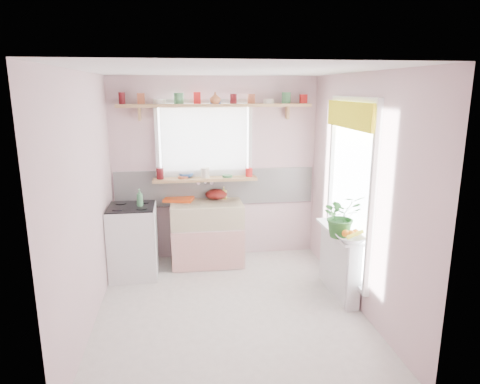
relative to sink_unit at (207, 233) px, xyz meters
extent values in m
plane|color=silver|center=(0.15, -1.29, -0.43)|extent=(3.20, 3.20, 0.00)
plane|color=white|center=(0.15, -1.29, 2.07)|extent=(3.20, 3.20, 0.00)
plane|color=beige|center=(0.15, 0.31, 0.82)|extent=(2.80, 0.00, 2.80)
plane|color=beige|center=(0.15, -2.89, 0.82)|extent=(2.80, 0.00, 2.80)
plane|color=beige|center=(-1.25, -1.29, 0.82)|extent=(0.00, 3.20, 3.20)
plane|color=beige|center=(1.55, -1.29, 0.82)|extent=(0.00, 3.20, 3.20)
cube|color=white|center=(0.15, 0.29, 0.57)|extent=(2.74, 0.03, 0.50)
cube|color=#CA8394|center=(0.15, 0.29, 0.37)|extent=(2.74, 0.02, 0.12)
cube|color=white|center=(0.00, 0.30, 1.22)|extent=(1.20, 0.01, 1.00)
cube|color=white|center=(0.00, 0.24, 1.22)|extent=(1.15, 0.02, 0.95)
cube|color=white|center=(1.54, -1.09, 0.82)|extent=(0.01, 1.10, 1.90)
cube|color=#FEF21A|center=(1.46, -1.09, 1.63)|extent=(0.03, 1.20, 0.28)
cube|color=white|center=(0.00, 0.01, -0.16)|extent=(0.85, 0.55, 0.55)
cube|color=#CD473C|center=(0.00, -0.27, -0.16)|extent=(0.95, 0.02, 0.53)
cube|color=beige|center=(0.00, 0.01, 0.27)|extent=(0.95, 0.55, 0.30)
cylinder|color=silver|center=(0.00, 0.26, 0.67)|extent=(0.03, 0.22, 0.03)
cube|color=white|center=(-0.95, -0.24, 0.02)|extent=(0.58, 0.58, 0.90)
cube|color=black|center=(-0.95, -0.24, 0.47)|extent=(0.56, 0.56, 0.02)
cylinder|color=black|center=(-1.09, -0.38, 0.49)|extent=(0.14, 0.14, 0.01)
cylinder|color=black|center=(-0.81, -0.38, 0.49)|extent=(0.14, 0.14, 0.01)
cylinder|color=black|center=(-1.09, -0.10, 0.49)|extent=(0.14, 0.14, 0.01)
cylinder|color=black|center=(-0.81, -0.10, 0.49)|extent=(0.14, 0.14, 0.01)
cube|color=white|center=(1.45, -1.09, -0.06)|extent=(0.15, 0.90, 0.75)
cube|color=white|center=(1.42, -1.09, 0.33)|extent=(0.22, 0.95, 0.03)
cube|color=tan|center=(0.00, 0.19, 0.71)|extent=(1.40, 0.22, 0.04)
cube|color=tan|center=(0.15, 0.18, 1.69)|extent=(2.52, 0.24, 0.04)
cylinder|color=#590F14|center=(-1.03, 0.18, 1.77)|extent=(0.11, 0.11, 0.12)
cylinder|color=#A55133|center=(-0.79, 0.18, 1.77)|extent=(0.11, 0.11, 0.12)
cylinder|color=silver|center=(-0.56, 0.18, 1.74)|extent=(0.11, 0.11, 0.06)
cylinder|color=#3F7F4C|center=(-0.32, 0.18, 1.77)|extent=(0.11, 0.11, 0.12)
cylinder|color=red|center=(-0.09, 0.18, 1.77)|extent=(0.11, 0.11, 0.12)
cylinder|color=#3359A5|center=(0.15, 0.18, 1.74)|extent=(0.11, 0.11, 0.06)
cylinder|color=#590F14|center=(0.39, 0.18, 1.77)|extent=(0.11, 0.11, 0.12)
cylinder|color=#A55133|center=(0.62, 0.18, 1.77)|extent=(0.11, 0.11, 0.12)
cylinder|color=silver|center=(0.86, 0.18, 1.74)|extent=(0.11, 0.11, 0.06)
cylinder|color=#3F7F4C|center=(1.09, 0.18, 1.77)|extent=(0.11, 0.11, 0.12)
cylinder|color=red|center=(1.33, 0.18, 1.77)|extent=(0.11, 0.11, 0.12)
cylinder|color=#590F14|center=(-0.62, 0.19, 0.79)|extent=(0.11, 0.11, 0.12)
cylinder|color=#A55133|center=(-0.31, 0.19, 0.79)|extent=(0.11, 0.11, 0.12)
cylinder|color=silver|center=(0.00, 0.19, 0.76)|extent=(0.11, 0.11, 0.06)
cylinder|color=#3F7F4C|center=(0.31, 0.19, 0.79)|extent=(0.11, 0.11, 0.12)
cylinder|color=red|center=(0.62, 0.19, 0.79)|extent=(0.11, 0.11, 0.12)
cube|color=#EC4D15|center=(-0.36, 0.21, 0.44)|extent=(0.44, 0.37, 0.04)
ellipsoid|color=#5E1210|center=(0.15, 0.21, 0.49)|extent=(0.38, 0.38, 0.14)
imported|color=#2B6729|center=(1.36, -1.30, 0.58)|extent=(0.46, 0.41, 0.47)
imported|color=silver|center=(1.40, -1.49, 0.38)|extent=(0.32, 0.32, 0.07)
imported|color=#2D5D25|center=(1.36, -1.06, 0.45)|extent=(0.14, 0.12, 0.22)
imported|color=#D2C55D|center=(0.25, 0.21, 0.50)|extent=(0.09, 0.10, 0.17)
imported|color=silver|center=(-0.60, 0.25, 0.77)|extent=(0.13, 0.13, 0.09)
imported|color=#3566AE|center=(-0.25, 0.25, 0.76)|extent=(0.23, 0.23, 0.06)
imported|color=#A95F34|center=(0.14, 0.12, 1.78)|extent=(0.18, 0.18, 0.15)
imported|color=#458B59|center=(-0.84, -0.25, 0.59)|extent=(0.09, 0.10, 0.22)
sphere|color=orange|center=(1.40, -1.49, 0.44)|extent=(0.08, 0.08, 0.08)
sphere|color=orange|center=(1.46, -1.46, 0.44)|extent=(0.08, 0.08, 0.08)
sphere|color=orange|center=(1.35, -1.47, 0.44)|extent=(0.08, 0.08, 0.08)
cylinder|color=yellow|center=(1.42, -1.54, 0.45)|extent=(0.18, 0.04, 0.10)
camera|label=1|loc=(-0.33, -5.48, 1.90)|focal=32.00mm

